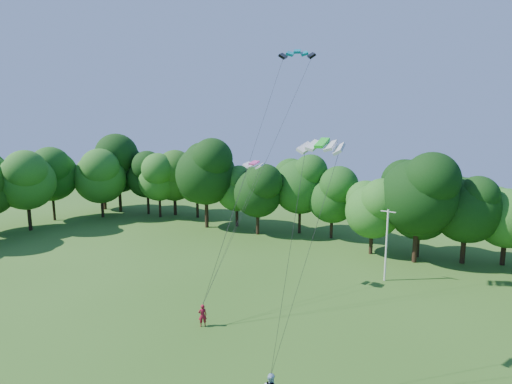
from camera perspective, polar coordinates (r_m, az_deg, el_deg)
The scene contains 7 objects.
utility_pole at distance 40.72m, azimuth 18.13°, elevation -7.11°, with size 1.41×0.23×7.06m.
kite_flyer_left at distance 31.64m, azimuth -7.64°, elevation -17.06°, with size 0.64×0.42×1.75m, color maroon.
kite_teal at distance 35.19m, azimuth 5.92°, elevation 19.34°, with size 3.21×2.39×0.57m.
kite_green at distance 21.98m, azimuth 9.41°, elevation 6.93°, with size 2.48×1.14×0.55m.
kite_pink at distance 35.28m, azimuth -0.26°, elevation 4.19°, with size 1.89×0.95×0.35m.
tree_back_west at distance 67.69m, azimuth -11.66°, elevation 3.38°, with size 8.78×8.78×12.77m.
tree_back_center at distance 46.31m, azimuth 22.26°, elevation 0.39°, with size 9.03×9.03×13.14m.
Camera 1 is at (14.49, -11.22, 14.99)m, focal length 28.00 mm.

